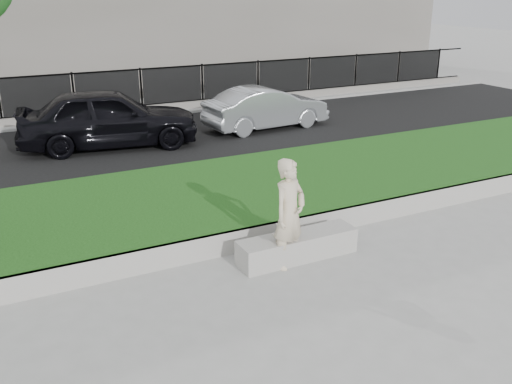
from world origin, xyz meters
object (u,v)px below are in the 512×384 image
car_silver (266,108)px  car_dark (109,118)px  book (279,235)px  man (289,214)px  stone_bench (297,246)px

car_silver → car_dark: bearing=84.7°
book → car_silver: (3.95, 7.87, 0.25)m
man → car_silver: man is taller
car_silver → man: bearing=149.5°
stone_bench → book: size_ratio=10.27×
stone_bench → car_silver: size_ratio=0.52×
stone_bench → man: bearing=-149.5°
stone_bench → book: bearing=155.6°
book → car_silver: size_ratio=0.05×
man → book: bearing=72.4°
stone_bench → car_dark: car_dark is taller
man → car_dark: bearing=73.9°
man → stone_bench: bearing=8.6°
book → car_silver: bearing=67.0°
car_dark → car_silver: (4.77, -0.05, -0.17)m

